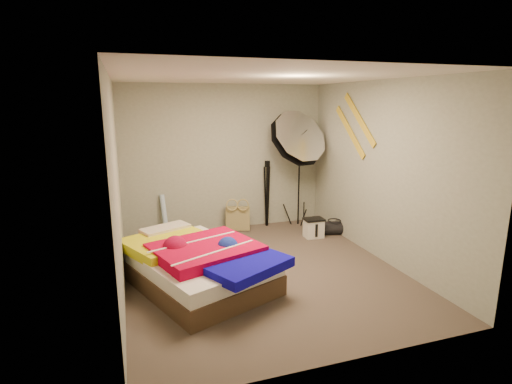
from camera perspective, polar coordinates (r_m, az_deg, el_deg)
name	(u,v)px	position (r m, az deg, el deg)	size (l,w,h in m)	color
floor	(263,271)	(5.42, 1.00, -11.29)	(4.00, 4.00, 0.00)	#50433A
ceiling	(264,77)	(4.95, 1.12, 16.15)	(4.00, 4.00, 0.00)	silver
wall_back	(225,158)	(6.93, -4.42, 4.82)	(3.50, 3.50, 0.00)	#9EA393
wall_front	(346,225)	(3.27, 12.71, -4.66)	(3.50, 3.50, 0.00)	#9EA393
wall_left	(117,189)	(4.77, -19.23, 0.44)	(4.00, 4.00, 0.00)	#9EA393
wall_right	(382,172)	(5.84, 17.50, 2.75)	(4.00, 4.00, 0.00)	#9EA393
tote_bag	(238,218)	(7.01, -2.61, -3.79)	(0.42, 0.13, 0.42)	#9D905C
wrapping_roll	(164,215)	(6.85, -12.95, -3.28)	(0.08, 0.08, 0.70)	#6EA8E1
camera_case	(314,229)	(6.71, 8.23, -5.19)	(0.30, 0.21, 0.30)	silver
duffel_bag	(334,228)	(6.93, 11.07, -5.05)	(0.22, 0.22, 0.37)	black
wall_stripe_upper	(359,119)	(6.25, 14.56, 10.02)	(0.02, 1.10, 0.10)	gold
wall_stripe_lower	(350,132)	(6.48, 13.27, 8.40)	(0.02, 1.10, 0.10)	gold
bed	(197,263)	(5.03, -8.42, -10.00)	(1.96, 2.22, 0.55)	#4C3624
photo_umbrella	(296,140)	(6.92, 5.75, 7.38)	(1.21, 0.89, 2.18)	black
camera_tripod	(267,189)	(7.13, 1.61, 0.44)	(0.08, 0.08, 1.19)	black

